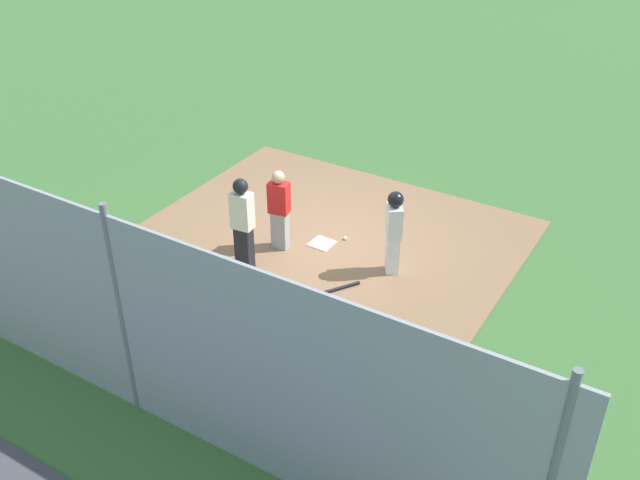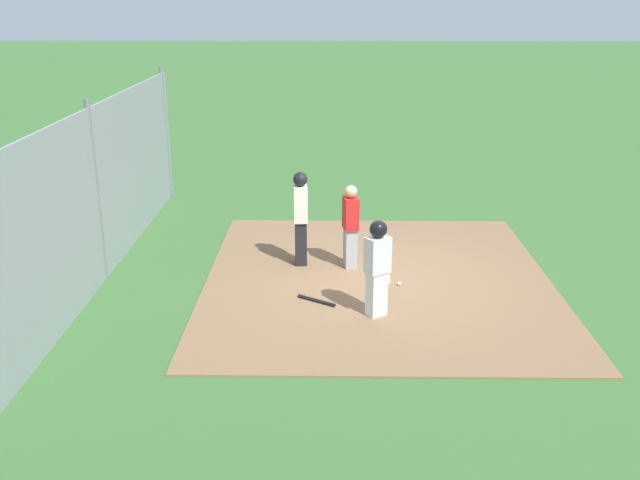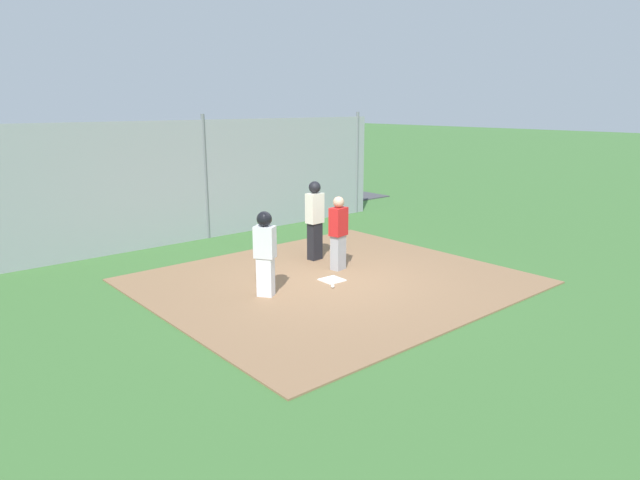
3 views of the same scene
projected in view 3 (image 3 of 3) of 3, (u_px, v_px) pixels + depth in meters
ground_plane at (332, 282)px, 11.52m from camera, size 140.00×140.00×0.00m
dirt_infield at (332, 281)px, 11.51m from camera, size 7.20×6.40×0.03m
home_plate at (332, 280)px, 11.51m from camera, size 0.45×0.45×0.02m
catcher at (338, 232)px, 12.08m from camera, size 0.42×0.33×1.63m
umpire at (315, 218)px, 12.84m from camera, size 0.40×0.29×1.85m
runner at (265, 248)px, 10.38m from camera, size 0.43×0.46×1.64m
baseball_bat at (258, 277)px, 11.65m from camera, size 0.45×0.67×0.06m
baseball at (333, 286)px, 11.03m from camera, size 0.07×0.07×0.07m
backstop_fence at (206, 180)px, 14.91m from camera, size 12.00×0.10×3.35m
parking_lot at (147, 215)px, 18.29m from camera, size 18.00×5.20×0.04m
parked_car_blue at (63, 207)px, 16.55m from camera, size 4.33×2.16×1.28m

